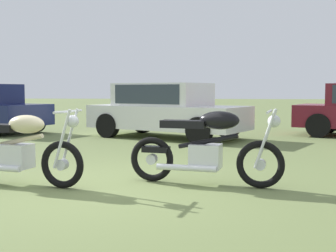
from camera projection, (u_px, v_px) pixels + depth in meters
The scene contains 4 objects.
ground_plane at pixel (107, 187), 5.72m from camera, with size 120.00×120.00×0.00m, color olive.
motorcycle_cream at pixel (16, 149), 5.83m from camera, with size 2.03×0.75×1.02m.
motorcycle_black at pixel (206, 148), 5.81m from camera, with size 2.05×0.72×1.02m.
car_white at pixel (166, 108), 11.63m from camera, with size 4.48×3.35×1.43m.
Camera 1 is at (1.42, -5.51, 1.24)m, focal length 47.35 mm.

